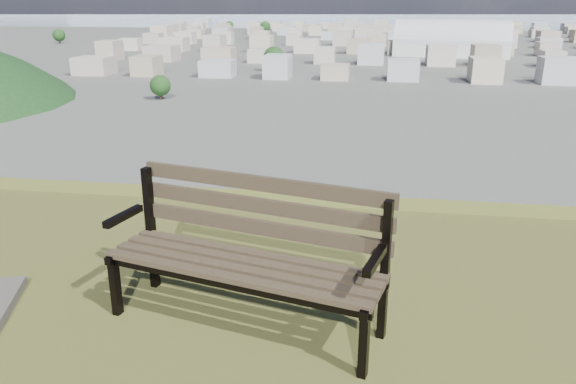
# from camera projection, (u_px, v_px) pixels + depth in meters

# --- Properties ---
(park_bench) EXTENTS (1.99, 1.05, 0.99)m
(park_bench) POSITION_uv_depth(u_px,v_px,m) (249.00, 246.00, 3.81)
(park_bench) COLOR #493D2A
(park_bench) RESTS_ON hilltop_mesa
(arena) EXTENTS (57.48, 31.00, 23.07)m
(arena) POSITION_uv_depth(u_px,v_px,m) (451.00, 45.00, 277.24)
(arena) COLOR silver
(arena) RESTS_ON ground
(city_blocks) EXTENTS (395.00, 361.00, 7.00)m
(city_blocks) POSITION_uv_depth(u_px,v_px,m) (378.00, 36.00, 377.74)
(city_blocks) COLOR beige
(city_blocks) RESTS_ON ground
(city_trees) EXTENTS (406.52, 387.20, 9.98)m
(city_trees) POSITION_uv_depth(u_px,v_px,m) (330.00, 41.00, 310.66)
(city_trees) COLOR #35231A
(city_trees) RESTS_ON ground
(bay_water) EXTENTS (2400.00, 700.00, 0.12)m
(bay_water) POSITION_uv_depth(u_px,v_px,m) (379.00, 17.00, 851.07)
(bay_water) COLOR #96ACBF
(bay_water) RESTS_ON ground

